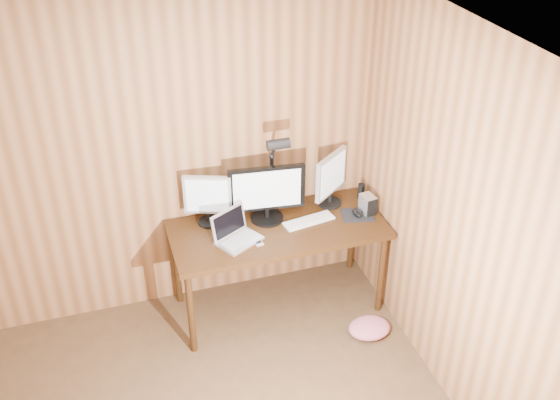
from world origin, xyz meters
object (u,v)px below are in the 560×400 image
keyboard (309,221)px  mouse (358,213)px  monitor_right (331,178)px  laptop (235,233)px  monitor_center (267,193)px  desk_lamp (275,163)px  monitor_left (208,199)px  hard_drive (368,204)px  desk (275,236)px  speaker (361,191)px  phone (257,242)px

keyboard → mouse: 0.39m
monitor_right → laptop: size_ratio=1.14×
monitor_center → desk_lamp: (0.08, 0.05, 0.21)m
monitor_left → hard_drive: size_ratio=2.77×
keyboard → laptop: bearing=175.8°
monitor_center → laptop: size_ratio=1.49×
desk → laptop: 0.40m
mouse → laptop: bearing=-157.5°
desk → speaker: speaker is taller
monitor_center → monitor_right: size_ratio=1.31×
mouse → monitor_center: bearing=-172.4°
monitor_left → speaker: bearing=19.8°
desk → mouse: size_ratio=14.12×
hard_drive → phone: (-0.91, -0.13, -0.07)m
phone → desk_lamp: size_ratio=0.16×
speaker → desk_lamp: size_ratio=0.18×
mouse → hard_drive: (0.09, 0.02, 0.05)m
desk → desk_lamp: desk_lamp is taller
monitor_center → laptop: (-0.30, -0.19, -0.18)m
monitor_left → hard_drive: (1.19, -0.22, -0.14)m
desk → laptop: laptop is taller
monitor_left → keyboard: (0.72, -0.21, -0.20)m
desk → phone: bearing=-133.3°
mouse → desk_lamp: (-0.59, 0.21, 0.42)m
monitor_center → keyboard: monitor_center is taller
monitor_right → mouse: bearing=-94.5°
mouse → phone: size_ratio=0.99×
phone → monitor_right: bearing=16.6°
phone → desk_lamp: bearing=44.8°
speaker → monitor_left: bearing=179.6°
monitor_left → monitor_right: bearing=19.1°
desk → monitor_left: 0.60m
monitor_left → monitor_right: size_ratio=0.92×
monitor_center → desk_lamp: 0.23m
laptop → mouse: laptop is taller
mouse → phone: mouse is taller
monitor_right → mouse: (0.14, -0.22, -0.21)m
monitor_center → speaker: (0.80, 0.07, -0.17)m
keyboard → phone: 0.46m
desk_lamp → laptop: bearing=-166.7°
monitor_right → desk_lamp: bearing=143.2°
desk → laptop: bearing=-160.2°
phone → keyboard: bearing=8.6°
desk → mouse: mouse is taller
desk → desk_lamp: bearing=71.6°
monitor_left → phone: monitor_left is taller
laptop → keyboard: 0.59m
monitor_right → speaker: (0.27, 0.01, -0.17)m
monitor_left → mouse: size_ratio=3.54×
keyboard → monitor_right: bearing=28.4°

